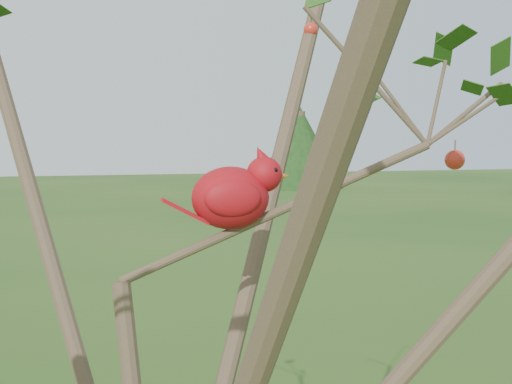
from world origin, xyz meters
TOP-DOWN VIEW (x-y plane):
  - crabapple_tree at (0.03, -0.02)m, footprint 2.35×2.05m
  - cardinal at (0.16, 0.08)m, footprint 0.25×0.12m
  - distant_trees at (2.84, 23.85)m, footprint 40.82×9.42m

SIDE VIEW (x-z plane):
  - distant_trees at x=2.84m, z-range -0.29..3.49m
  - cardinal at x=0.16m, z-range 2.02..2.19m
  - crabapple_tree at x=0.03m, z-range 0.65..3.60m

